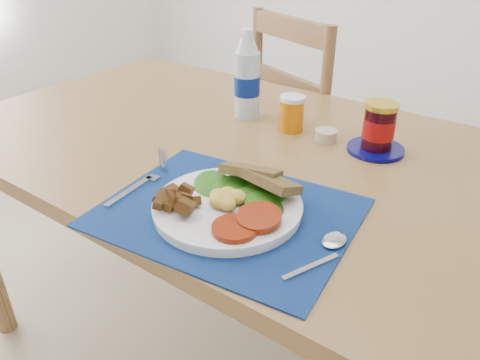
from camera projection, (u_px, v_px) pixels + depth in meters
The scene contains 10 objects.
table at pixel (219, 164), 1.24m from camera, with size 1.40×0.90×0.75m.
chair_far at pixel (310, 115), 1.76m from camera, with size 0.55×0.54×1.17m.
placemat at pixel (228, 212), 0.88m from camera, with size 0.46×0.36×0.00m, color black.
breakfast_plate at pixel (224, 203), 0.87m from camera, with size 0.28×0.28×0.07m.
fork at pixel (145, 183), 0.97m from camera, with size 0.03×0.19×0.00m.
spoon at pixel (327, 249), 0.78m from camera, with size 0.05×0.16×0.00m.
water_bottle at pixel (247, 79), 1.26m from camera, with size 0.07×0.07×0.24m.
juice_glass at pixel (292, 115), 1.21m from camera, with size 0.06×0.06×0.09m, color #C45F05.
ramekin at pixel (326, 135), 1.16m from camera, with size 0.06×0.06×0.03m, color tan.
jam_on_saucer at pixel (378, 130), 1.09m from camera, with size 0.13×0.13×0.12m.
Camera 1 is at (0.69, -0.66, 1.24)m, focal length 35.00 mm.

